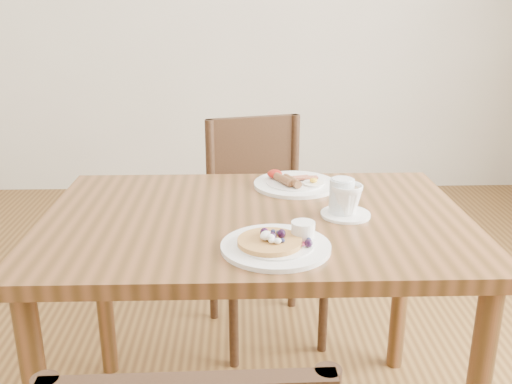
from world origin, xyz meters
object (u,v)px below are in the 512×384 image
chair_far (262,219)px  breakfast_plate (294,183)px  teacup_saucer (346,202)px  water_glass (341,197)px  dining_table (256,247)px  pancake_plate (277,243)px

chair_far → breakfast_plate: chair_far is taller
chair_far → teacup_saucer: chair_far is taller
water_glass → dining_table: bearing=179.8°
dining_table → pancake_plate: 0.26m
dining_table → teacup_saucer: teacup_saucer is taller
breakfast_plate → teacup_saucer: 0.30m
pancake_plate → breakfast_plate: 0.49m
pancake_plate → teacup_saucer: size_ratio=1.93×
dining_table → teacup_saucer: (0.25, -0.01, 0.14)m
breakfast_plate → water_glass: bearing=-67.4°
breakfast_plate → water_glass: water_glass is taller
dining_table → breakfast_plate: breakfast_plate is taller
dining_table → pancake_plate: pancake_plate is taller
chair_far → water_glass: chair_far is taller
breakfast_plate → teacup_saucer: size_ratio=1.93×
dining_table → teacup_saucer: 0.29m
pancake_plate → dining_table: bearing=101.5°
teacup_saucer → breakfast_plate: bearing=114.2°
dining_table → teacup_saucer: size_ratio=8.57×
chair_far → breakfast_plate: (0.09, -0.37, 0.27)m
dining_table → breakfast_plate: (0.13, 0.26, 0.11)m
teacup_saucer → water_glass: size_ratio=1.34×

